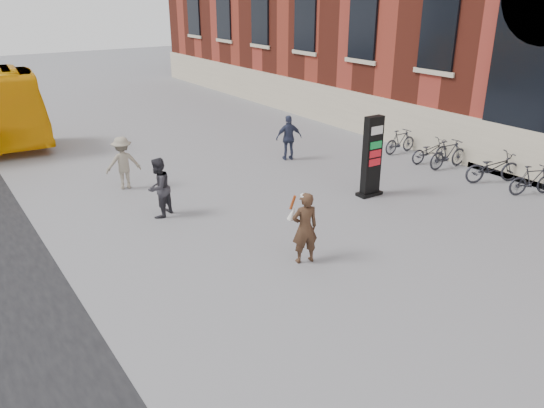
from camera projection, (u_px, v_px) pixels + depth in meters
ground at (293, 252)px, 13.13m from camera, size 100.00×100.00×0.00m
info_pylon at (372, 157)px, 16.30m from camera, size 0.82×0.42×2.53m
woman at (305, 227)px, 12.36m from camera, size 0.77×0.73×1.76m
pedestrian_a at (159, 188)px, 14.90m from camera, size 1.06×1.01×1.73m
pedestrian_b at (123, 163)px, 17.06m from camera, size 1.20×0.81×1.72m
pedestrian_c at (289, 138)px, 19.97m from camera, size 1.08×0.73×1.71m
bike_3 at (533, 180)px, 16.64m from camera, size 1.66×1.04×0.96m
bike_4 at (493, 167)px, 17.72m from camera, size 2.06×1.42×1.03m
bike_5 at (448, 154)px, 19.12m from camera, size 1.78×0.65×1.05m
bike_6 at (430, 151)px, 19.78m from camera, size 1.75×0.82×0.88m
bike_7 at (400, 141)px, 20.92m from camera, size 1.58×0.46×0.95m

